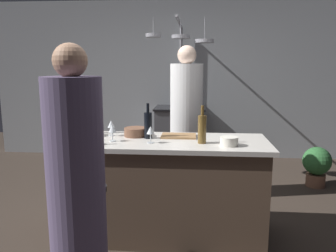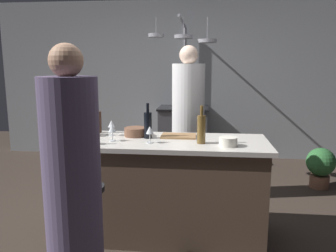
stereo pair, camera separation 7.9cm
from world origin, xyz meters
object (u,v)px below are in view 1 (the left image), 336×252
mixing_bowl_wooden (135,132)px  mixing_bowl_steel (90,132)px  guest_left (77,192)px  wine_glass_near_left_guest (151,131)px  chef (186,128)px  wine_bottle_white (71,132)px  cutting_board (179,136)px  pepper_mill (98,122)px  wine_bottle_dark (148,125)px  wine_glass_by_chef (111,125)px  stove_range (180,134)px  wine_bottle_amber (202,129)px  bar_stool_left (90,225)px  wine_glass_near_right_guest (112,129)px  mixing_bowl_ceramic (229,141)px  potted_plant (317,164)px

mixing_bowl_wooden → mixing_bowl_steel: bearing=-177.5°
guest_left → wine_glass_near_left_guest: (0.35, 0.86, 0.22)m
chef → wine_bottle_white: chef is taller
wine_bottle_white → cutting_board: bearing=25.1°
guest_left → pepper_mill: guest_left is taller
wine_bottle_dark → mixing_bowl_wooden: (-0.13, 0.08, -0.08)m
wine_glass_by_chef → wine_glass_near_left_guest: same height
stove_range → cutting_board: 2.35m
cutting_board → wine_glass_by_chef: bearing=-179.9°
chef → wine_bottle_amber: chef is taller
bar_stool_left → wine_glass_near_right_guest: (0.05, 0.53, 0.63)m
mixing_bowl_wooden → mixing_bowl_steel: size_ratio=1.28×
stove_range → wine_glass_near_right_guest: (-0.47, -2.54, 0.56)m
wine_bottle_dark → wine_glass_by_chef: bearing=166.9°
wine_glass_near_left_guest → mixing_bowl_ceramic: size_ratio=0.98×
chef → guest_left: size_ratio=1.05×
chef → mixing_bowl_ceramic: chef is taller
mixing_bowl_wooden → mixing_bowl_ceramic: mixing_bowl_wooden is taller
wine_bottle_white → wine_glass_near_left_guest: size_ratio=2.07×
stove_range → bar_stool_left: stove_range is taller
wine_glass_near_right_guest → mixing_bowl_steel: bearing=142.3°
bar_stool_left → wine_bottle_dark: (0.35, 0.68, 0.65)m
mixing_bowl_ceramic → chef: bearing=108.8°
wine_glass_near_right_guest → wine_bottle_amber: bearing=-0.7°
mixing_bowl_wooden → mixing_bowl_ceramic: (0.84, -0.31, -0.00)m
cutting_board → wine_bottle_dark: size_ratio=1.00×
chef → mixing_bowl_ceramic: (0.39, -1.14, 0.11)m
potted_plant → wine_glass_by_chef: (-2.36, -1.28, 0.71)m
bar_stool_left → wine_bottle_white: wine_bottle_white is taller
wine_glass_by_chef → mixing_bowl_ceramic: wine_glass_by_chef is taller
wine_glass_near_left_guest → mixing_bowl_wooden: 0.33m
stove_range → mixing_bowl_wooden: mixing_bowl_wooden is taller
chef → wine_bottle_dark: bearing=-109.3°
cutting_board → mixing_bowl_steel: 0.84m
stove_range → wine_bottle_white: bearing=-105.8°
pepper_mill → wine_glass_near_right_guest: size_ratio=1.44×
guest_left → potted_plant: bearing=46.4°
potted_plant → bar_stool_left: bearing=-138.9°
bar_stool_left → wine_bottle_white: (-0.25, 0.36, 0.64)m
bar_stool_left → mixing_bowl_steel: bearing=106.1°
mixing_bowl_wooden → mixing_bowl_steel: 0.43m
wine_bottle_amber → cutting_board: bearing=131.2°
wine_glass_by_chef → mixing_bowl_steel: size_ratio=0.89×
bar_stool_left → wine_glass_near_left_guest: wine_glass_near_left_guest is taller
mixing_bowl_wooden → mixing_bowl_ceramic: bearing=-20.1°
wine_glass_by_chef → mixing_bowl_steel: wine_glass_by_chef is taller
pepper_mill → mixing_bowl_wooden: (0.39, -0.12, -0.06)m
wine_glass_near_left_guest → wine_bottle_dark: bearing=104.5°
wine_glass_near_left_guest → wine_glass_by_chef: bearing=146.8°
cutting_board → wine_bottle_dark: 0.31m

